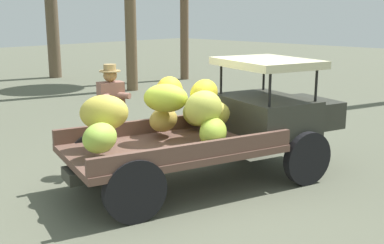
% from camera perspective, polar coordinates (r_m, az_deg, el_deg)
% --- Properties ---
extents(ground_plane, '(60.00, 60.00, 0.00)m').
position_cam_1_polar(ground_plane, '(7.32, -1.97, -7.61)').
color(ground_plane, '#5D604E').
extents(truck, '(4.66, 2.77, 1.85)m').
position_cam_1_polar(truck, '(7.34, 3.30, -0.04)').
color(truck, '#31322A').
rests_on(truck, ground).
extents(farmer, '(0.54, 0.50, 1.76)m').
position_cam_1_polar(farmer, '(7.91, -9.54, 1.35)').
color(farmer, olive).
rests_on(farmer, ground).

